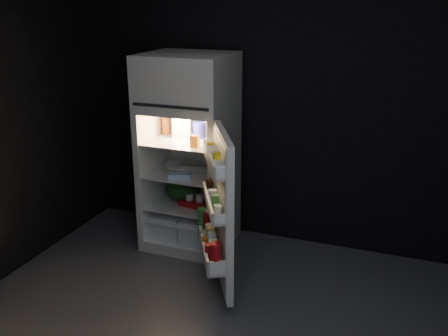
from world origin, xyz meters
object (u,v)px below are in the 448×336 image
at_px(milk_jug, 181,123).
at_px(refrigerator, 190,146).
at_px(egg_carton, 194,169).
at_px(yogurt_tray, 196,203).
at_px(fridge_door, 219,213).

bearing_deg(milk_jug, refrigerator, -42.47).
distance_m(refrigerator, milk_jug, 0.22).
xyz_separation_m(refrigerator, milk_jug, (-0.10, 0.03, 0.19)).
bearing_deg(egg_carton, yogurt_tray, -67.07).
height_order(fridge_door, yogurt_tray, fridge_door).
xyz_separation_m(egg_carton, yogurt_tray, (0.04, -0.05, -0.31)).
relative_size(refrigerator, yogurt_tray, 6.21).
bearing_deg(egg_carton, fridge_door, -63.95).
distance_m(milk_jug, egg_carton, 0.43).
bearing_deg(milk_jug, fridge_door, -71.52).
bearing_deg(refrigerator, yogurt_tray, -50.76).
relative_size(fridge_door, yogurt_tray, 4.26).
relative_size(milk_jug, yogurt_tray, 0.84).
relative_size(milk_jug, egg_carton, 0.90).
bearing_deg(yogurt_tray, fridge_door, -45.51).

